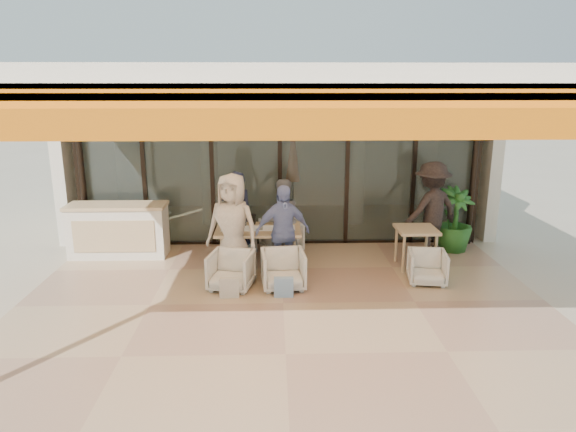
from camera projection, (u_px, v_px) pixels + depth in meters
name	position (u px, v px, depth m)	size (l,w,h in m)	color
ground	(283.00, 305.00, 7.74)	(70.00, 70.00, 0.00)	#C6B293
terrace_floor	(283.00, 304.00, 7.74)	(8.00, 6.00, 0.01)	tan
terrace_structure	(283.00, 82.00, 6.66)	(8.00, 6.00, 3.40)	silver
glass_storefront	(280.00, 168.00, 10.24)	(8.08, 0.10, 3.20)	#9EADA3
interior_block	(279.00, 126.00, 12.32)	(9.05, 3.62, 3.52)	silver
host_counter	(118.00, 230.00, 9.74)	(1.85, 0.65, 1.04)	silver
dining_table	(258.00, 231.00, 9.10)	(1.50, 0.90, 0.93)	tan
chair_far_left	(239.00, 235.00, 10.09)	(0.67, 0.62, 0.69)	silver
chair_far_right	(281.00, 234.00, 10.11)	(0.70, 0.66, 0.72)	silver
chair_near_left	(231.00, 269.00, 8.25)	(0.66, 0.62, 0.68)	silver
chair_near_right	(283.00, 268.00, 8.28)	(0.68, 0.64, 0.70)	silver
diner_navy	(236.00, 216.00, 9.48)	(0.62, 0.41, 1.70)	#171E32
diner_grey	(282.00, 220.00, 9.52)	(0.75, 0.59, 1.55)	slate
diner_cream	(232.00, 227.00, 8.59)	(0.89, 0.58, 1.81)	beige
diner_periwinkle	(282.00, 232.00, 8.64)	(0.95, 0.39, 1.61)	#727DBE
tote_bag_cream	(229.00, 288.00, 7.91)	(0.30, 0.10, 0.34)	silver
tote_bag_blue	(284.00, 288.00, 7.93)	(0.30, 0.10, 0.34)	#99BFD8
side_table	(416.00, 234.00, 9.13)	(0.70, 0.70, 0.74)	tan
side_chair	(427.00, 266.00, 8.49)	(0.60, 0.56, 0.62)	silver
standing_woman	(431.00, 210.00, 9.71)	(1.18, 0.68, 1.83)	black
potted_palm	(454.00, 220.00, 10.04)	(0.72, 0.72, 1.29)	#1E5919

